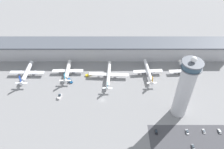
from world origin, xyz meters
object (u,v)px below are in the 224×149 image
(airplane_gate_echo, at_px, (185,71))
(service_truck_catering, at_px, (71,81))
(service_truck_fuel, at_px, (90,75))
(car_green_van, at_px, (194,147))
(car_yellow_taxi, at_px, (220,132))
(airplane_gate_charlie, at_px, (109,75))
(control_tower, at_px, (186,89))
(airplane_gate_bravo, at_px, (68,71))
(airplane_gate_alpha, at_px, (28,72))
(service_truck_baggage, at_px, (60,96))
(car_red_hatchback, at_px, (157,132))
(car_maroon_suv, at_px, (188,132))
(car_silver_sedan, at_px, (205,132))
(airplane_gate_delta, at_px, (149,71))

(airplane_gate_echo, bearing_deg, service_truck_catering, -174.33)
(service_truck_fuel, bearing_deg, car_green_van, -44.15)
(service_truck_catering, height_order, car_yellow_taxi, service_truck_catering)
(airplane_gate_charlie, height_order, car_yellow_taxi, airplane_gate_charlie)
(control_tower, xyz_separation_m, airplane_gate_bravo, (-104.91, 51.76, -25.40))
(airplane_gate_alpha, bearing_deg, airplane_gate_bravo, 4.15)
(airplane_gate_alpha, height_order, service_truck_fuel, airplane_gate_alpha)
(airplane_gate_charlie, relative_size, car_yellow_taxi, 8.97)
(airplane_gate_charlie, xyz_separation_m, car_green_van, (65.59, -79.48, -3.77))
(car_yellow_taxi, bearing_deg, airplane_gate_alpha, 158.56)
(airplane_gate_charlie, xyz_separation_m, service_truck_catering, (-39.15, -5.63, -3.39))
(airplane_gate_charlie, bearing_deg, car_yellow_taxi, -35.83)
(service_truck_baggage, bearing_deg, airplane_gate_bravo, 85.62)
(control_tower, xyz_separation_m, car_red_hatchback, (-22.25, -20.97, -28.81))
(car_maroon_suv, bearing_deg, car_red_hatchback, -179.91)
(airplane_gate_alpha, relative_size, service_truck_catering, 4.73)
(service_truck_catering, relative_size, car_maroon_suv, 1.62)
(airplane_gate_echo, relative_size, service_truck_catering, 4.61)
(service_truck_fuel, distance_m, car_maroon_suv, 109.97)
(car_silver_sedan, xyz_separation_m, car_maroon_suv, (-13.79, -0.55, 0.09))
(car_green_van, bearing_deg, car_yellow_taxi, 28.70)
(airplane_gate_charlie, height_order, airplane_gate_delta, airplane_gate_delta)
(car_green_van, bearing_deg, control_tower, 96.54)
(service_truck_baggage, height_order, car_red_hatchback, service_truck_baggage)
(airplane_gate_bravo, bearing_deg, car_maroon_suv, -34.00)
(airplane_gate_alpha, distance_m, car_maroon_suv, 165.19)
(airplane_gate_delta, distance_m, car_green_van, 88.21)
(control_tower, distance_m, car_maroon_suv, 35.68)
(airplane_gate_delta, distance_m, car_maroon_suv, 75.13)
(service_truck_catering, bearing_deg, airplane_gate_charlie, 8.18)
(service_truck_baggage, bearing_deg, service_truck_catering, 72.97)
(service_truck_catering, bearing_deg, control_tower, -21.43)
(airplane_gate_bravo, distance_m, airplane_gate_delta, 84.67)
(airplane_gate_echo, bearing_deg, service_truck_baggage, -164.97)
(service_truck_catering, relative_size, car_silver_sedan, 1.77)
(control_tower, distance_m, car_green_van, 44.93)
(airplane_gate_alpha, height_order, airplane_gate_delta, airplane_gate_alpha)
(control_tower, relative_size, car_maroon_suv, 12.96)
(service_truck_baggage, relative_size, car_yellow_taxi, 1.40)
(airplane_gate_alpha, distance_m, airplane_gate_bravo, 42.07)
(airplane_gate_charlie, relative_size, airplane_gate_delta, 1.09)
(service_truck_baggage, bearing_deg, car_red_hatchback, -24.36)
(car_green_van, xyz_separation_m, car_yellow_taxi, (25.31, 13.86, -0.08))
(airplane_gate_bravo, height_order, airplane_gate_delta, airplane_gate_bravo)
(car_silver_sedan, bearing_deg, airplane_gate_charlie, 140.06)
(airplane_gate_alpha, bearing_deg, car_green_van, -28.83)
(car_green_van, distance_m, car_yellow_taxi, 28.86)
(service_truck_fuel, xyz_separation_m, service_truck_baggage, (-25.59, -31.43, 0.12))
(airplane_gate_delta, bearing_deg, control_tower, -68.13)
(airplane_gate_alpha, height_order, car_yellow_taxi, airplane_gate_alpha)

